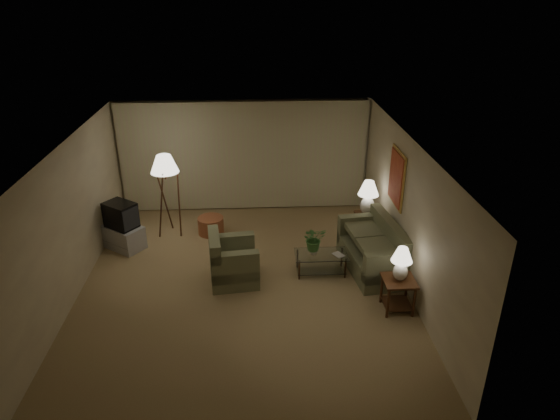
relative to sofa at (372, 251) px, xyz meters
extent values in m
plane|color=#A18659|center=(-2.50, -0.38, -0.40)|extent=(7.00, 7.00, 0.00)
cube|color=beige|center=(-2.50, 3.12, 0.95)|extent=(6.00, 0.04, 2.70)
cube|color=beige|center=(-5.50, -0.38, 0.95)|extent=(0.04, 7.00, 2.70)
cube|color=beige|center=(0.50, -0.38, 0.95)|extent=(0.04, 7.00, 2.70)
cube|color=white|center=(-2.50, -0.38, 2.30)|extent=(6.00, 7.00, 0.04)
cube|color=beige|center=(-2.50, 3.04, 0.95)|extent=(5.85, 0.12, 2.65)
cube|color=gold|center=(0.48, 0.42, 1.35)|extent=(0.03, 0.90, 1.10)
cube|color=#B02B20|center=(0.45, 0.42, 1.35)|extent=(0.02, 0.80, 1.00)
cube|color=#6D704F|center=(0.00, 0.00, -0.19)|extent=(2.00, 1.34, 0.42)
cube|color=#6D704F|center=(-2.68, -0.26, -0.19)|extent=(1.12, 1.08, 0.41)
cube|color=#391B0F|center=(0.15, -1.35, 0.18)|extent=(0.54, 0.54, 0.04)
cube|color=#391B0F|center=(0.15, -1.35, -0.28)|extent=(0.46, 0.46, 0.02)
cylinder|color=#391B0F|center=(-0.07, -1.57, -0.12)|extent=(0.05, 0.05, 0.56)
cylinder|color=#391B0F|center=(-0.07, -1.13, -0.12)|extent=(0.05, 0.05, 0.56)
cylinder|color=#391B0F|center=(0.37, -1.57, -0.12)|extent=(0.05, 0.05, 0.56)
cylinder|color=#391B0F|center=(0.37, -1.13, -0.12)|extent=(0.05, 0.05, 0.56)
cube|color=#391B0F|center=(0.15, 1.25, 0.18)|extent=(0.49, 0.41, 0.04)
cube|color=#391B0F|center=(0.15, 1.25, -0.28)|extent=(0.41, 0.35, 0.02)
cylinder|color=#391B0F|center=(-0.04, 1.10, -0.12)|extent=(0.05, 0.05, 0.56)
cylinder|color=#391B0F|center=(-0.04, 1.40, -0.12)|extent=(0.05, 0.05, 0.56)
cylinder|color=#391B0F|center=(0.34, 1.10, -0.12)|extent=(0.05, 0.05, 0.56)
cylinder|color=#391B0F|center=(0.34, 1.40, -0.12)|extent=(0.05, 0.05, 0.56)
ellipsoid|color=white|center=(0.15, -1.35, 0.36)|extent=(0.25, 0.25, 0.31)
cylinder|color=white|center=(0.15, -1.35, 0.55)|extent=(0.03, 0.03, 0.07)
cone|color=white|center=(0.15, -1.35, 0.70)|extent=(0.36, 0.36, 0.25)
ellipsoid|color=white|center=(0.15, 1.25, 0.40)|extent=(0.31, 0.31, 0.39)
cylinder|color=white|center=(0.15, 1.25, 0.64)|extent=(0.03, 0.03, 0.09)
cone|color=white|center=(0.15, 1.25, 0.82)|extent=(0.44, 0.44, 0.31)
cube|color=silver|center=(-1.01, -0.10, 0.01)|extent=(1.02, 0.56, 0.02)
cube|color=silver|center=(-1.01, -0.10, -0.30)|extent=(0.95, 0.48, 0.01)
cylinder|color=#3B2717|center=(-1.45, -0.31, -0.20)|extent=(0.04, 0.04, 0.40)
cylinder|color=#3B2717|center=(-1.45, 0.11, -0.20)|extent=(0.04, 0.04, 0.40)
cylinder|color=#3B2717|center=(-0.57, -0.31, -0.20)|extent=(0.04, 0.04, 0.40)
cylinder|color=#3B2717|center=(-0.57, 0.11, -0.20)|extent=(0.04, 0.04, 0.40)
cube|color=#A7A7AA|center=(-5.05, 1.14, -0.15)|extent=(1.31, 1.30, 0.50)
cube|color=black|center=(-5.05, 1.14, 0.37)|extent=(1.05, 1.05, 0.54)
cylinder|color=#391B0F|center=(-4.16, 1.72, 1.06)|extent=(0.04, 0.04, 0.27)
cone|color=white|center=(-4.16, 1.72, 1.27)|extent=(0.60, 0.60, 0.38)
cylinder|color=#A15436|center=(-3.26, 1.70, -0.20)|extent=(0.64, 0.64, 0.38)
imported|color=silver|center=(-1.16, -0.10, 0.09)|extent=(0.18, 0.18, 0.14)
imported|color=#437F38|center=(-1.16, -0.10, 0.40)|extent=(0.51, 0.46, 0.48)
imported|color=olive|center=(-0.76, -0.20, 0.03)|extent=(0.25, 0.28, 0.02)
camera|label=1|loc=(-2.26, -8.37, 4.82)|focal=32.00mm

